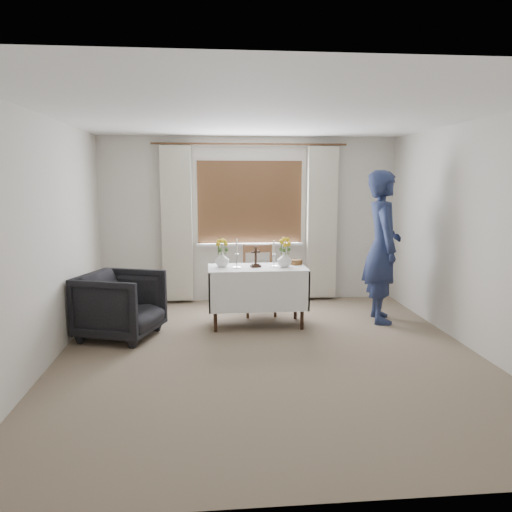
{
  "coord_description": "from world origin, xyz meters",
  "views": [
    {
      "loc": [
        -0.63,
        -5.09,
        1.87
      ],
      "look_at": [
        -0.05,
        0.91,
        0.94
      ],
      "focal_mm": 35.0,
      "sensor_mm": 36.0,
      "label": 1
    }
  ],
  "objects": [
    {
      "name": "person",
      "position": [
        1.63,
        1.17,
        0.99
      ],
      "size": [
        0.56,
        0.78,
        1.98
      ],
      "primitive_type": "imported",
      "rotation": [
        0.0,
        0.0,
        1.45
      ],
      "color": "navy",
      "rests_on": "ground"
    },
    {
      "name": "candlestick_right",
      "position": [
        0.2,
        1.13,
        0.93
      ],
      "size": [
        0.13,
        0.13,
        0.33
      ],
      "primitive_type": null,
      "rotation": [
        0.0,
        0.0,
        0.4
      ],
      "color": "silver",
      "rests_on": "altar_table"
    },
    {
      "name": "wooden_chair",
      "position": [
        0.06,
        1.65,
        0.48
      ],
      "size": [
        0.46,
        0.46,
        0.96
      ],
      "primitive_type": null,
      "rotation": [
        0.0,
        0.0,
        0.05
      ],
      "color": "brown",
      "rests_on": "ground"
    },
    {
      "name": "flower_vase_right",
      "position": [
        0.32,
        1.09,
        0.86
      ],
      "size": [
        0.22,
        0.22,
        0.19
      ],
      "primitive_type": "imported",
      "rotation": [
        0.0,
        0.0,
        0.25
      ],
      "color": "white",
      "rests_on": "altar_table"
    },
    {
      "name": "candlestick_left",
      "position": [
        -0.28,
        1.08,
        0.95
      ],
      "size": [
        0.13,
        0.13,
        0.37
      ],
      "primitive_type": null,
      "rotation": [
        0.0,
        0.0,
        0.35
      ],
      "color": "silver",
      "rests_on": "altar_table"
    },
    {
      "name": "armchair",
      "position": [
        -1.68,
        0.77,
        0.39
      ],
      "size": [
        1.09,
        1.08,
        0.79
      ],
      "primitive_type": "imported",
      "rotation": [
        0.0,
        0.0,
        1.24
      ],
      "color": "black",
      "rests_on": "ground"
    },
    {
      "name": "wicker_basket",
      "position": [
        0.5,
        1.26,
        0.79
      ],
      "size": [
        0.22,
        0.22,
        0.07
      ],
      "primitive_type": "cylinder",
      "rotation": [
        0.0,
        0.0,
        -0.35
      ],
      "color": "brown",
      "rests_on": "altar_table"
    },
    {
      "name": "altar_table",
      "position": [
        -0.02,
        1.11,
        0.38
      ],
      "size": [
        1.24,
        0.64,
        0.76
      ],
      "primitive_type": "cube",
      "color": "white",
      "rests_on": "ground"
    },
    {
      "name": "flower_vase_left",
      "position": [
        -0.46,
        1.18,
        0.86
      ],
      "size": [
        0.18,
        0.18,
        0.19
      ],
      "primitive_type": "imported",
      "rotation": [
        0.0,
        0.0,
        -0.01
      ],
      "color": "white",
      "rests_on": "altar_table"
    },
    {
      "name": "radiator",
      "position": [
        0.0,
        2.42,
        0.3
      ],
      "size": [
        1.1,
        0.1,
        0.6
      ],
      "primitive_type": "cube",
      "color": "silver",
      "rests_on": "ground"
    },
    {
      "name": "ground",
      "position": [
        0.0,
        0.0,
        0.0
      ],
      "size": [
        5.0,
        5.0,
        0.0
      ],
      "primitive_type": "plane",
      "color": "#87755D",
      "rests_on": "ground"
    },
    {
      "name": "wooden_cross",
      "position": [
        -0.04,
        1.11,
        0.89
      ],
      "size": [
        0.14,
        0.12,
        0.26
      ],
      "primitive_type": null,
      "rotation": [
        0.0,
        0.0,
        0.27
      ],
      "color": "black",
      "rests_on": "altar_table"
    }
  ]
}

